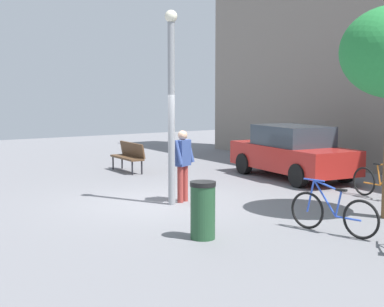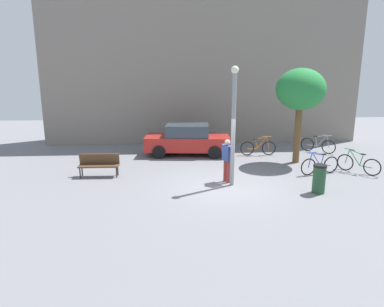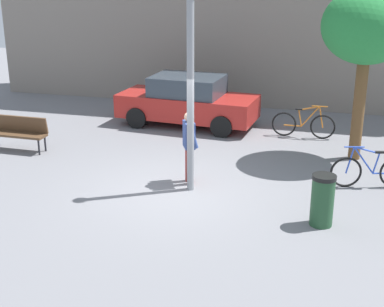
% 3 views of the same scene
% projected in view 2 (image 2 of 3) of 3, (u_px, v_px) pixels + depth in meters
% --- Properties ---
extents(ground_plane, '(36.00, 36.00, 0.00)m').
position_uv_depth(ground_plane, '(224.00, 185.00, 13.16)').
color(ground_plane, slate).
extents(building_facade, '(18.10, 2.00, 8.98)m').
position_uv_depth(building_facade, '(203.00, 64.00, 20.53)').
color(building_facade, gray).
rests_on(building_facade, ground_plane).
extents(lamppost, '(0.28, 0.28, 4.35)m').
position_uv_depth(lamppost, '(234.00, 121.00, 12.65)').
color(lamppost, gray).
rests_on(lamppost, ground_plane).
extents(person_by_lamppost, '(0.46, 0.63, 1.67)m').
position_uv_depth(person_by_lamppost, '(227.00, 158.00, 13.35)').
color(person_by_lamppost, '#9E3833').
rests_on(person_by_lamppost, ground_plane).
extents(park_bench, '(1.61, 0.50, 0.92)m').
position_uv_depth(park_bench, '(99.00, 163.00, 14.18)').
color(park_bench, '#513823').
rests_on(park_bench, ground_plane).
extents(plaza_tree, '(2.18, 2.18, 4.29)m').
position_uv_depth(plaza_tree, '(301.00, 90.00, 15.65)').
color(plaza_tree, brown).
rests_on(plaza_tree, ground_plane).
extents(bicycle_orange, '(1.81, 0.08, 0.97)m').
position_uv_depth(bicycle_orange, '(258.00, 148.00, 17.68)').
color(bicycle_orange, black).
rests_on(bicycle_orange, ground_plane).
extents(bicycle_silver, '(1.41, 1.22, 0.97)m').
position_uv_depth(bicycle_silver, '(318.00, 145.00, 18.28)').
color(bicycle_silver, black).
rests_on(bicycle_silver, ground_plane).
extents(bicycle_green, '(1.20, 1.42, 0.97)m').
position_uv_depth(bicycle_green, '(358.00, 164.00, 14.66)').
color(bicycle_green, black).
rests_on(bicycle_green, ground_plane).
extents(bicycle_blue, '(1.77, 0.49, 0.97)m').
position_uv_depth(bicycle_blue, '(320.00, 165.00, 14.49)').
color(bicycle_blue, black).
rests_on(bicycle_blue, ground_plane).
extents(parked_car_red, '(4.34, 2.11, 1.55)m').
position_uv_depth(parked_car_red, '(187.00, 140.00, 17.70)').
color(parked_car_red, '#AD231E').
rests_on(parked_car_red, ground_plane).
extents(trash_bin, '(0.46, 0.46, 1.02)m').
position_uv_depth(trash_bin, '(319.00, 179.00, 12.26)').
color(trash_bin, '#234C2D').
rests_on(trash_bin, ground_plane).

